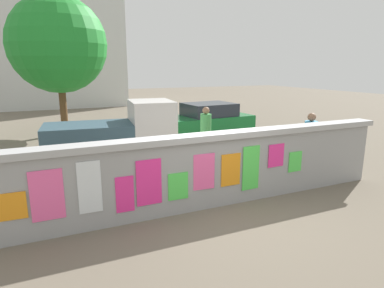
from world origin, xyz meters
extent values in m
plane|color=#6B6051|center=(0.00, 8.00, 0.00)|extent=(60.00, 60.00, 0.00)
cube|color=#989898|center=(0.00, 0.00, 0.70)|extent=(8.37, 0.30, 1.40)
cube|color=#A8A8A8|center=(0.00, 0.00, 1.46)|extent=(8.57, 0.42, 0.12)
cube|color=orange|center=(-3.69, -0.16, 0.68)|extent=(0.54, 0.03, 0.45)
cube|color=#F9599E|center=(-3.12, -0.16, 0.78)|extent=(0.52, 0.02, 0.86)
cube|color=silver|center=(-2.46, -0.16, 0.81)|extent=(0.39, 0.01, 0.92)
cube|color=#F42D8C|center=(-1.87, -0.16, 0.59)|extent=(0.33, 0.02, 0.67)
cube|color=#F42D8C|center=(-1.42, -0.16, 0.75)|extent=(0.48, 0.02, 0.86)
cube|color=#4CD84C|center=(-0.85, -0.16, 0.59)|extent=(0.40, 0.02, 0.53)
cube|color=#F9599E|center=(-0.30, -0.16, 0.80)|extent=(0.45, 0.04, 0.72)
cube|color=orange|center=(0.31, -0.16, 0.77)|extent=(0.44, 0.01, 0.67)
cube|color=#4CD84C|center=(0.79, -0.16, 0.74)|extent=(0.41, 0.03, 0.94)
cube|color=#F42D8C|center=(1.43, -0.16, 0.94)|extent=(0.41, 0.03, 0.50)
cube|color=#4CD84C|center=(1.97, -0.16, 0.74)|extent=(0.36, 0.02, 0.46)
cylinder|color=black|center=(-0.02, 4.23, 0.35)|extent=(0.72, 0.27, 0.70)
cylinder|color=black|center=(-0.15, 2.94, 0.35)|extent=(0.72, 0.27, 0.70)
cylinder|color=black|center=(-2.51, 4.49, 0.35)|extent=(0.72, 0.27, 0.70)
cylinder|color=black|center=(-2.64, 3.20, 0.35)|extent=(0.72, 0.27, 0.70)
cube|color=silver|center=(-0.19, 3.60, 1.10)|extent=(1.35, 1.62, 1.50)
cube|color=#334C59|center=(-1.98, 3.78, 0.80)|extent=(2.54, 1.74, 0.90)
cylinder|color=black|center=(1.58, 5.22, 0.30)|extent=(0.61, 0.23, 0.60)
cylinder|color=black|center=(1.47, 6.67, 0.30)|extent=(0.61, 0.23, 0.60)
cylinder|color=black|center=(4.08, 5.42, 0.30)|extent=(0.61, 0.23, 0.60)
cylinder|color=black|center=(3.96, 6.87, 0.30)|extent=(0.61, 0.23, 0.60)
cube|color=#197233|center=(2.77, 6.05, 0.60)|extent=(3.92, 2.00, 0.60)
cube|color=#262D38|center=(2.97, 6.06, 1.15)|extent=(2.02, 1.69, 0.50)
cylinder|color=black|center=(0.86, 1.63, 0.30)|extent=(0.61, 0.24, 0.60)
cylinder|color=black|center=(2.12, 1.94, 0.30)|extent=(0.61, 0.26, 0.60)
cube|color=gold|center=(1.49, 1.78, 0.58)|extent=(1.03, 0.47, 0.32)
cube|color=black|center=(1.68, 1.83, 0.76)|extent=(0.60, 0.35, 0.10)
cube|color=#262626|center=(0.96, 1.65, 0.85)|extent=(0.17, 0.55, 0.03)
cylinder|color=black|center=(-3.67, 0.93, 0.33)|extent=(0.65, 0.19, 0.66)
cylinder|color=black|center=(-2.65, 1.17, 0.33)|extent=(0.65, 0.19, 0.66)
cube|color=#197233|center=(-3.16, 1.05, 0.51)|extent=(0.93, 0.26, 0.06)
cylinder|color=#197233|center=(-3.01, 1.09, 0.73)|extent=(0.04, 0.04, 0.40)
cube|color=black|center=(-3.01, 1.09, 0.93)|extent=(0.21, 0.12, 0.05)
cube|color=black|center=(-3.62, 0.94, 0.88)|extent=(0.14, 0.44, 0.03)
cylinder|color=#BF6626|center=(1.40, 3.38, 0.40)|extent=(0.12, 0.12, 0.80)
cylinder|color=#BF6626|center=(1.52, 3.25, 0.40)|extent=(0.12, 0.12, 0.80)
cylinder|color=#3F994C|center=(1.46, 3.31, 1.10)|extent=(0.48, 0.48, 0.60)
sphere|color=#8C664C|center=(1.46, 3.31, 1.51)|extent=(0.22, 0.22, 0.22)
cylinder|color=#D83F72|center=(3.50, 0.93, 0.40)|extent=(0.12, 0.12, 0.80)
cylinder|color=#D83F72|center=(3.32, 0.94, 0.40)|extent=(0.12, 0.12, 0.80)
cylinder|color=#338CBF|center=(3.41, 0.93, 1.10)|extent=(0.36, 0.36, 0.60)
sphere|color=#8C664C|center=(3.41, 0.93, 1.51)|extent=(0.22, 0.22, 0.22)
cylinder|color=brown|center=(-2.31, 9.24, 1.16)|extent=(0.29, 0.29, 2.33)
sphere|color=#1F872B|center=(-2.31, 9.24, 3.70)|extent=(3.91, 3.91, 3.91)
cube|color=silver|center=(-1.81, 20.65, 3.97)|extent=(8.92, 4.54, 7.94)
camera|label=1|loc=(-3.03, -5.69, 2.80)|focal=30.93mm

